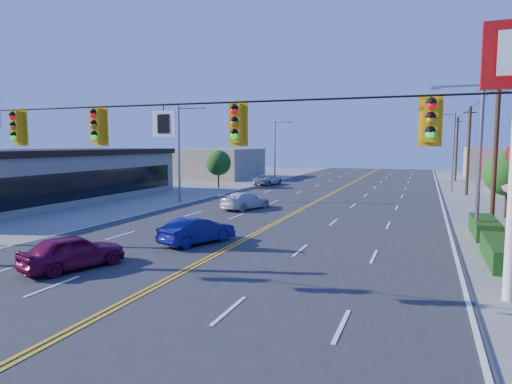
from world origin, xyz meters
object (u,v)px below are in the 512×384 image
(car_magenta, at_px, (73,253))
(car_blue, at_px, (197,232))
(car_white, at_px, (245,201))
(car_silver, at_px, (268,180))
(signal_span, at_px, (127,143))

(car_magenta, xyz_separation_m, car_blue, (2.41, 5.66, -0.03))
(car_magenta, distance_m, car_white, 17.44)
(car_magenta, height_order, car_silver, car_magenta)
(car_silver, bearing_deg, car_magenta, 107.13)
(car_white, relative_size, car_silver, 1.00)
(car_blue, distance_m, car_white, 11.98)
(signal_span, height_order, car_white, signal_span)
(car_white, bearing_deg, signal_span, 120.06)
(car_silver, bearing_deg, car_blue, 112.71)
(car_magenta, bearing_deg, car_silver, -61.69)
(car_silver, bearing_deg, car_white, 114.07)
(signal_span, xyz_separation_m, car_blue, (-1.68, 7.66, -4.25))
(car_blue, xyz_separation_m, car_silver, (-7.09, 31.17, -0.03))
(signal_span, height_order, car_magenta, signal_span)
(car_magenta, bearing_deg, car_blue, -91.99)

